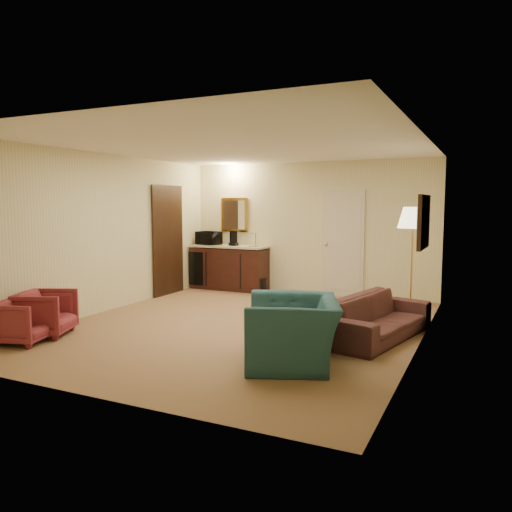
{
  "coord_description": "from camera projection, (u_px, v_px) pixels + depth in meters",
  "views": [
    {
      "loc": [
        3.26,
        -6.38,
        1.78
      ],
      "look_at": [
        0.01,
        0.5,
        0.98
      ],
      "focal_mm": 35.0,
      "sensor_mm": 36.0,
      "label": 1
    }
  ],
  "objects": [
    {
      "name": "ground",
      "position": [
        241.0,
        326.0,
        7.31
      ],
      "size": [
        6.0,
        6.0,
        0.0
      ],
      "primitive_type": "plane",
      "color": "olive",
      "rests_on": "ground"
    },
    {
      "name": "room_walls",
      "position": [
        257.0,
        208.0,
        7.87
      ],
      "size": [
        5.02,
        6.01,
        2.61
      ],
      "color": "beige",
      "rests_on": "ground"
    },
    {
      "name": "wetbar_cabinet",
      "position": [
        229.0,
        267.0,
        10.41
      ],
      "size": [
        1.64,
        0.58,
        0.92
      ],
      "primitive_type": "cube",
      "color": "#371311",
      "rests_on": "ground"
    },
    {
      "name": "sofa",
      "position": [
        378.0,
        310.0,
        6.61
      ],
      "size": [
        1.0,
        2.03,
        0.76
      ],
      "primitive_type": "imported",
      "rotation": [
        0.0,
        0.0,
        1.34
      ],
      "color": "black",
      "rests_on": "ground"
    },
    {
      "name": "teal_armchair",
      "position": [
        293.0,
        320.0,
        5.54
      ],
      "size": [
        1.11,
        1.33,
        0.99
      ],
      "primitive_type": "imported",
      "rotation": [
        0.0,
        0.0,
        -1.19
      ],
      "color": "#214A54",
      "rests_on": "ground"
    },
    {
      "name": "rose_chair_near",
      "position": [
        23.0,
        319.0,
        6.38
      ],
      "size": [
        0.71,
        0.74,
        0.62
      ],
      "primitive_type": "imported",
      "rotation": [
        0.0,
        0.0,
        1.86
      ],
      "color": "maroon",
      "rests_on": "ground"
    },
    {
      "name": "rose_chair_far",
      "position": [
        46.0,
        311.0,
        6.75
      ],
      "size": [
        0.82,
        0.85,
        0.68
      ],
      "primitive_type": "imported",
      "rotation": [
        0.0,
        0.0,
        1.97
      ],
      "color": "maroon",
      "rests_on": "ground"
    },
    {
      "name": "coffee_table",
      "position": [
        309.0,
        319.0,
        6.82
      ],
      "size": [
        0.78,
        0.57,
        0.42
      ],
      "primitive_type": "cube",
      "rotation": [
        0.0,
        0.0,
        0.11
      ],
      "color": "black",
      "rests_on": "ground"
    },
    {
      "name": "floor_lamp",
      "position": [
        412.0,
        264.0,
        7.55
      ],
      "size": [
        0.52,
        0.52,
        1.75
      ],
      "primitive_type": "cube",
      "rotation": [
        0.0,
        0.0,
        -0.13
      ],
      "color": "#BC893E",
      "rests_on": "ground"
    },
    {
      "name": "waste_bin",
      "position": [
        261.0,
        286.0,
        10.06
      ],
      "size": [
        0.29,
        0.29,
        0.28
      ],
      "primitive_type": "cylinder",
      "rotation": [
        0.0,
        0.0,
        0.35
      ],
      "color": "black",
      "rests_on": "ground"
    },
    {
      "name": "microwave",
      "position": [
        209.0,
        237.0,
        10.55
      ],
      "size": [
        0.55,
        0.39,
        0.34
      ],
      "primitive_type": "imported",
      "rotation": [
        0.0,
        0.0,
        -0.25
      ],
      "color": "black",
      "rests_on": "wetbar_cabinet"
    },
    {
      "name": "coffee_maker",
      "position": [
        234.0,
        238.0,
        10.3
      ],
      "size": [
        0.2,
        0.2,
        0.31
      ],
      "primitive_type": "cylinder",
      "rotation": [
        0.0,
        0.0,
        -0.24
      ],
      "color": "black",
      "rests_on": "wetbar_cabinet"
    }
  ]
}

